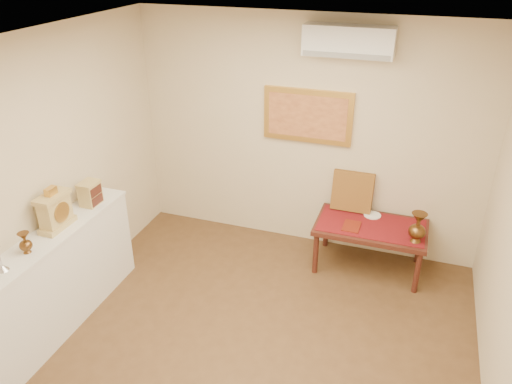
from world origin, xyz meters
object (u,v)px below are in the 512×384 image
at_px(mantel_clock, 55,211).
at_px(low_table, 371,230).
at_px(brass_urn_tall, 418,224).
at_px(display_ledge, 56,281).
at_px(wooden_chest, 90,193).

bearing_deg(mantel_clock, low_table, 32.53).
bearing_deg(brass_urn_tall, display_ledge, -151.65).
relative_size(mantel_clock, wooden_chest, 1.68).
xyz_separation_m(mantel_clock, wooden_chest, (0.02, 0.48, -0.05)).
height_order(brass_urn_tall, display_ledge, display_ledge).
height_order(mantel_clock, low_table, mantel_clock).
distance_m(brass_urn_tall, wooden_chest, 3.32).
relative_size(brass_urn_tall, display_ledge, 0.20).
bearing_deg(low_table, mantel_clock, -147.47).
bearing_deg(low_table, display_ledge, -144.90).
height_order(display_ledge, low_table, display_ledge).
distance_m(mantel_clock, low_table, 3.25).
relative_size(display_ledge, mantel_clock, 4.93).
bearing_deg(mantel_clock, display_ledge, -89.04).
relative_size(display_ledge, low_table, 1.68).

